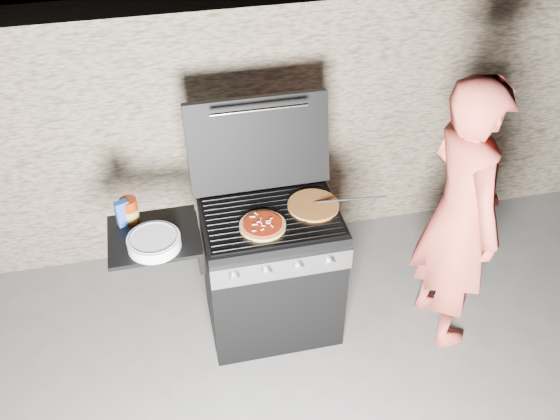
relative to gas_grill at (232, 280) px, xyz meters
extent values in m
plane|color=#575553|center=(0.25, 0.00, -0.46)|extent=(50.00, 50.00, 0.00)
cube|color=gray|center=(0.25, 1.05, 0.44)|extent=(8.00, 0.35, 1.80)
cylinder|color=#D57E3C|center=(0.51, 0.04, 0.46)|extent=(0.33, 0.33, 0.02)
cylinder|color=maroon|center=(-0.53, 0.15, 0.52)|extent=(0.12, 0.12, 0.15)
cube|color=#1C4395|center=(-0.57, 0.12, 0.53)|extent=(0.08, 0.06, 0.16)
cylinder|color=white|center=(-0.42, -0.10, 0.48)|extent=(0.38, 0.38, 0.07)
imported|color=#DA5141|center=(1.31, -0.22, 0.44)|extent=(0.48, 0.68, 1.79)
cylinder|color=black|center=(0.70, 0.00, 0.50)|extent=(0.42, 0.15, 0.09)
camera|label=1|loc=(-0.30, -2.69, 2.72)|focal=40.00mm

